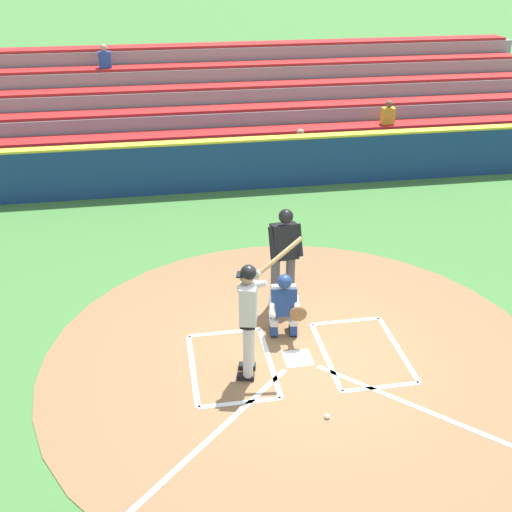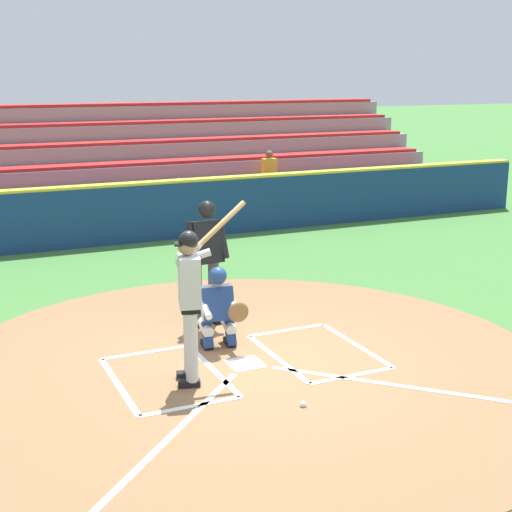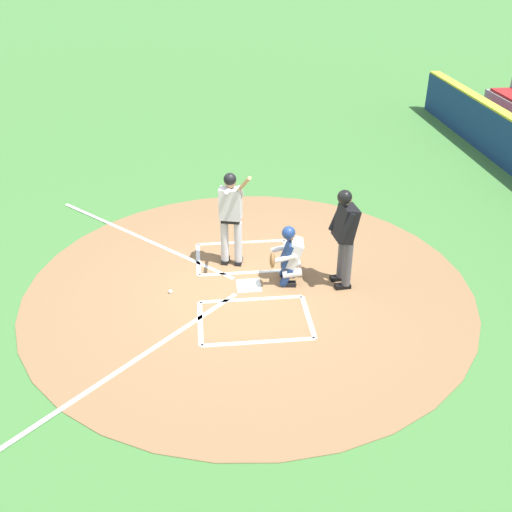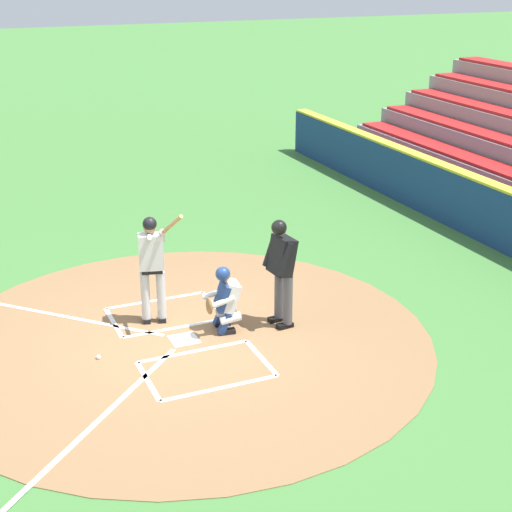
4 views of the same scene
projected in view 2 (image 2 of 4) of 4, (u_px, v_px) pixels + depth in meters
ground_plane at (245, 365)px, 9.50m from camera, size 120.00×120.00×0.00m
dirt_circle at (245, 364)px, 9.50m from camera, size 8.00×8.00×0.01m
home_plate_and_chalk at (275, 390)px, 8.72m from camera, size 7.93×4.91×0.01m
batter at (190, 295)px, 8.69m from camera, size 1.05×0.54×2.13m
catcher at (219, 305)px, 9.97m from camera, size 0.59×0.66×1.13m
plate_umpire at (206, 254)px, 10.76m from camera, size 0.61×0.45×1.86m
baseball at (303, 404)px, 8.28m from camera, size 0.07×0.07×0.07m
backstop_wall at (106, 214)px, 15.97m from camera, size 22.00×0.36×1.31m
bleacher_stand at (71, 176)px, 19.27m from camera, size 20.00×5.10×3.00m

